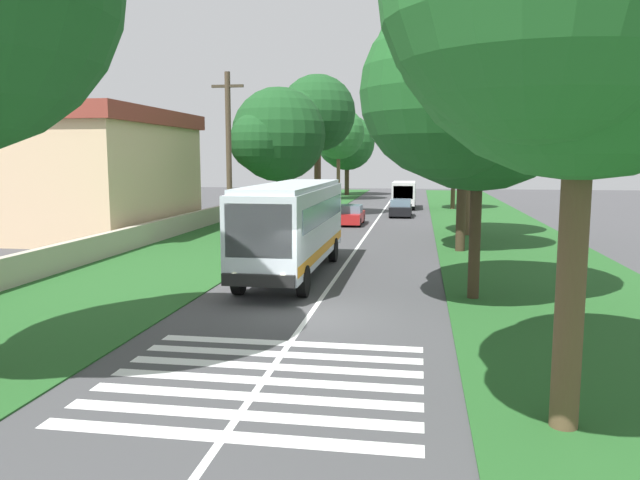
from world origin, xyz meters
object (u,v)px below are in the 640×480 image
Objects in this scene: trailing_car_0 at (350,215)px; roadside_tree_left_0 at (337,135)px; trailing_car_1 at (401,208)px; roadside_tree_right_4 at (472,85)px; roadside_tree_right_3 at (461,100)px; utility_pole at (229,167)px; roadside_tree_left_1 at (315,115)px; coach_bus at (293,223)px; trailing_minibus_0 at (404,192)px; roadside_building at (99,172)px; roadside_tree_right_2 at (452,145)px; roadside_tree_right_1 at (467,118)px; roadside_tree_left_3 at (277,137)px; roadside_tree_left_4 at (346,144)px.

roadside_tree_left_0 is at bearing 9.67° from trailing_car_0.
roadside_tree_right_4 is (-29.95, -3.10, 6.41)m from trailing_car_1.
roadside_tree_left_0 is 39.65m from roadside_tree_right_3.
trailing_car_0 is 18.62m from utility_pole.
roadside_tree_left_1 is 1.05× the size of roadside_tree_right_3.
coach_bus is 1.86× the size of trailing_minibus_0.
roadside_tree_right_2 is at bearing -44.53° from roadside_building.
roadside_tree_left_1 is 16.14m from roadside_tree_right_1.
utility_pole is (5.09, 9.79, -2.72)m from roadside_tree_right_4.
roadside_tree_left_3 reaches higher than roadside_building.
roadside_tree_right_3 is at bearing -1.82° from roadside_tree_right_4.
roadside_tree_left_3 reaches higher than trailing_car_0.
roadside_tree_left_1 is at bearing 141.36° from trailing_minibus_0.
trailing_car_0 is 1.00× the size of trailing_car_1.
roadside_tree_left_4 is 0.94× the size of roadside_tree_right_4.
trailing_car_0 is 0.42× the size of roadside_tree_left_4.
roadside_tree_right_2 is (8.00, -4.43, 5.27)m from trailing_car_1.
trailing_minibus_0 is at bearing 4.56° from roadside_tree_right_4.
roadside_tree_right_2 is (34.43, -7.96, 3.79)m from coach_bus.
roadside_tree_right_3 is (7.74, -6.98, 5.48)m from coach_bus.
roadside_tree_left_1 is at bearing 7.83° from coach_bus.
roadside_tree_right_2 is 0.63× the size of roadside_building.
roadside_tree_left_1 reaches higher than roadside_tree_right_3.
roadside_tree_left_4 is at bearing 10.75° from roadside_tree_right_4.
trailing_car_0 is 0.72× the size of trailing_minibus_0.
trailing_car_0 is 0.40× the size of roadside_tree_right_4.
roadside_tree_left_4 is at bearing 31.33° from roadside_tree_right_2.
trailing_car_1 is at bearing 179.69° from trailing_minibus_0.
roadside_tree_left_3 is at bearing 174.04° from roadside_tree_left_1.
roadside_tree_right_4 reaches higher than coach_bus.
utility_pole is (-6.17, 10.15, -3.26)m from roadside_tree_right_3.
roadside_tree_left_1 is (25.83, 3.55, 6.09)m from coach_bus.
roadside_tree_right_4 is (-19.95, -11.15, 0.91)m from roadside_tree_left_3.
trailing_car_1 is 10.55m from roadside_tree_right_2.
roadside_tree_right_1 reaches higher than trailing_car_0.
roadside_tree_left_3 is at bearing 179.59° from roadside_tree_left_0.
roadside_tree_left_0 is at bearing 12.52° from roadside_tree_right_4.
roadside_tree_left_3 is (-10.00, 8.06, 5.51)m from trailing_car_1.
roadside_tree_left_1 reaches higher than coach_bus.
roadside_tree_left_4 is (20.08, 8.02, 5.01)m from trailing_minibus_0.
utility_pole reaches higher than coach_bus.
trailing_car_1 is 0.40× the size of roadside_tree_right_4.
roadside_tree_left_1 reaches higher than roadside_tree_left_3.
roadside_tree_left_0 reaches higher than roadside_building.
roadside_tree_left_1 is 1.06× the size of roadside_tree_right_4.
roadside_tree_right_1 is at bearing -3.75° from roadside_tree_right_4.
roadside_tree_right_4 reaches higher than roadside_tree_left_0.
roadside_building is at bearing 52.15° from coach_bus.
trailing_car_0 is at bearing 152.35° from roadside_tree_right_2.
roadside_tree_right_3 reaches higher than trailing_minibus_0.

